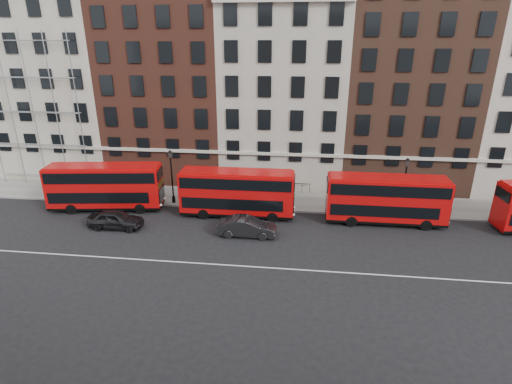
# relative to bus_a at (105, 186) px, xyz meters

# --- Properties ---
(ground) EXTENTS (120.00, 120.00, 0.00)m
(ground) POSITION_rel_bus_a_xyz_m (15.89, -6.55, -2.34)
(ground) COLOR black
(ground) RESTS_ON ground
(pavement) EXTENTS (80.00, 5.00, 0.15)m
(pavement) POSITION_rel_bus_a_xyz_m (15.89, 3.95, -2.27)
(pavement) COLOR gray
(pavement) RESTS_ON ground
(kerb) EXTENTS (80.00, 0.30, 0.16)m
(kerb) POSITION_rel_bus_a_xyz_m (15.89, 1.45, -2.26)
(kerb) COLOR gray
(kerb) RESTS_ON ground
(road_centre_line) EXTENTS (70.00, 0.12, 0.01)m
(road_centre_line) POSITION_rel_bus_a_xyz_m (15.89, -8.55, -2.34)
(road_centre_line) COLOR white
(road_centre_line) RESTS_ON ground
(building_terrace) EXTENTS (64.00, 11.95, 22.00)m
(building_terrace) POSITION_rel_bus_a_xyz_m (15.59, 11.33, 7.89)
(building_terrace) COLOR #B5AD9C
(building_terrace) RESTS_ON ground
(bus_a) EXTENTS (10.64, 3.87, 4.37)m
(bus_a) POSITION_rel_bus_a_xyz_m (0.00, 0.00, 0.00)
(bus_a) COLOR red
(bus_a) RESTS_ON ground
(bus_b) EXTENTS (10.26, 2.59, 4.30)m
(bus_b) POSITION_rel_bus_a_xyz_m (12.47, 0.00, -0.04)
(bus_b) COLOR red
(bus_b) RESTS_ON ground
(bus_c) EXTENTS (10.19, 2.49, 4.28)m
(bus_c) POSITION_rel_bus_a_xyz_m (25.49, 0.00, -0.05)
(bus_c) COLOR red
(bus_c) RESTS_ON ground
(car_rear) EXTENTS (4.65, 1.88, 1.59)m
(car_rear) POSITION_rel_bus_a_xyz_m (2.60, -3.71, -1.55)
(car_rear) COLOR black
(car_rear) RESTS_ON ground
(car_front) EXTENTS (4.79, 1.67, 1.58)m
(car_front) POSITION_rel_bus_a_xyz_m (13.93, -3.81, -1.56)
(car_front) COLOR black
(car_front) RESTS_ON ground
(lamp_post_left) EXTENTS (0.44, 0.44, 5.33)m
(lamp_post_left) POSITION_rel_bus_a_xyz_m (5.86, 2.00, 0.73)
(lamp_post_left) COLOR black
(lamp_post_left) RESTS_ON pavement
(lamp_post_right) EXTENTS (0.44, 0.44, 5.33)m
(lamp_post_right) POSITION_rel_bus_a_xyz_m (27.38, 1.93, 0.73)
(lamp_post_right) COLOR black
(lamp_post_right) RESTS_ON pavement
(iron_railings) EXTENTS (6.60, 0.06, 1.00)m
(iron_railings) POSITION_rel_bus_a_xyz_m (15.89, 6.15, -1.69)
(iron_railings) COLOR black
(iron_railings) RESTS_ON pavement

